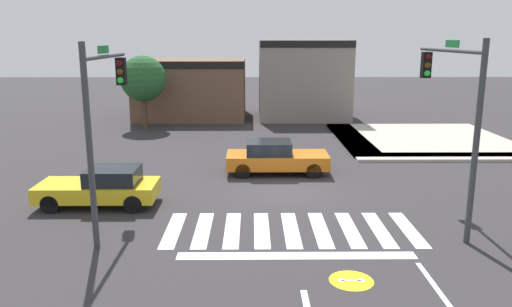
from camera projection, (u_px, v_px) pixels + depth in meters
ground_plane at (283, 189)px, 20.61m from camera, size 120.00×120.00×0.00m
crosswalk_near at (291, 229)px, 16.22m from camera, size 8.08×3.11×0.01m
bike_detector_marking at (351, 280)px, 12.82m from camera, size 1.14×1.14×0.01m
curb_corner_northeast at (416, 141)px, 29.84m from camera, size 10.00×10.60×0.15m
storefront_row at (246, 84)px, 38.65m from camera, size 16.01×6.73×5.86m
traffic_signal_southeast at (452, 96)px, 16.22m from camera, size 0.32×5.43×6.04m
traffic_signal_southwest at (104, 103)px, 15.60m from camera, size 0.32×4.50×5.95m
car_yellow at (102, 187)px, 18.43m from camera, size 4.30×1.87×1.42m
car_orange at (275, 157)px, 22.84m from camera, size 4.58×1.94×1.49m
roadside_tree at (143, 79)px, 33.42m from camera, size 3.04×3.04×4.92m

